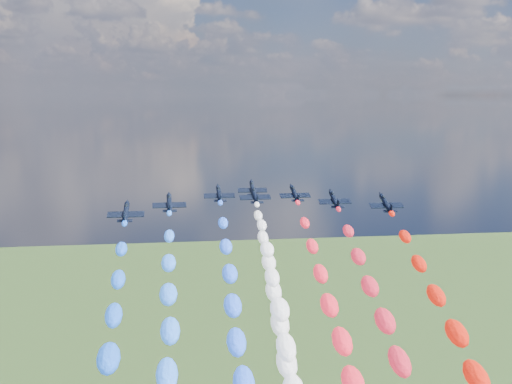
{
  "coord_description": "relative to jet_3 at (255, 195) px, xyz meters",
  "views": [
    {
      "loc": [
        -18.43,
        -139.7,
        130.09
      ],
      "look_at": [
        0.0,
        4.0,
        107.2
      ],
      "focal_mm": 42.97,
      "sensor_mm": 36.0,
      "label": 1
    }
  ],
  "objects": [
    {
      "name": "jet_0",
      "position": [
        -30.41,
        -18.67,
        0.0
      ],
      "size": [
        7.91,
        10.71,
        5.84
      ],
      "primitive_type": null,
      "rotation": [
        0.36,
        0.0,
        -0.01
      ],
      "color": "black"
    },
    {
      "name": "jet_5",
      "position": [
        10.5,
        1.44,
        0.0
      ],
      "size": [
        8.36,
        11.04,
        5.84
      ],
      "primitive_type": null,
      "rotation": [
        0.36,
        0.0,
        0.05
      ],
      "color": "black"
    },
    {
      "name": "jet_6",
      "position": [
        18.28,
        -8.55,
        0.0
      ],
      "size": [
        7.87,
        10.68,
        5.84
      ],
      "primitive_type": null,
      "rotation": [
        0.36,
        0.0,
        -0.0
      ],
      "color": "black"
    },
    {
      "name": "jet_2",
      "position": [
        -8.75,
        3.66,
        0.0
      ],
      "size": [
        7.93,
        10.72,
        5.84
      ],
      "primitive_type": null,
      "rotation": [
        0.36,
        0.0,
        0.01
      ],
      "color": "black"
    },
    {
      "name": "jet_1",
      "position": [
        -21.24,
        -8.5,
        0.0
      ],
      "size": [
        8.18,
        10.91,
        5.84
      ],
      "primitive_type": null,
      "rotation": [
        0.36,
        0.0,
        0.03
      ],
      "color": "black"
    },
    {
      "name": "jet_7",
      "position": [
        28.84,
        -15.43,
        0.0
      ],
      "size": [
        7.97,
        10.76,
        5.84
      ],
      "primitive_type": null,
      "rotation": [
        0.36,
        0.0,
        -0.01
      ],
      "color": "black"
    },
    {
      "name": "jet_3",
      "position": [
        0.0,
        0.0,
        0.0
      ],
      "size": [
        8.32,
        11.01,
        5.84
      ],
      "primitive_type": null,
      "rotation": [
        0.36,
        0.0,
        0.05
      ],
      "color": "black"
    },
    {
      "name": "jet_4",
      "position": [
        0.76,
        11.55,
        0.0
      ],
      "size": [
        8.42,
        11.08,
        5.84
      ],
      "primitive_type": null,
      "rotation": [
        0.36,
        0.0,
        -0.06
      ],
      "color": "black"
    }
  ]
}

